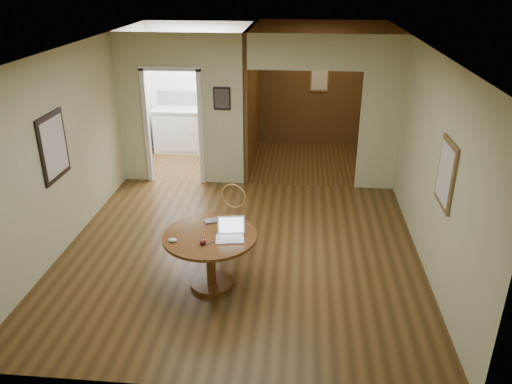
# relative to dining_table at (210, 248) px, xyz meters

# --- Properties ---
(floor) EXTENTS (5.00, 5.00, 0.00)m
(floor) POSITION_rel_dining_table_xyz_m (0.26, 0.79, -0.53)
(floor) COLOR #3F2A12
(floor) RESTS_ON ground
(room_shell) EXTENTS (5.20, 7.50, 5.00)m
(room_shell) POSITION_rel_dining_table_xyz_m (-0.21, 3.89, 0.75)
(room_shell) COLOR silver
(room_shell) RESTS_ON ground
(dining_table) EXTENTS (1.15, 1.15, 0.72)m
(dining_table) POSITION_rel_dining_table_xyz_m (0.00, 0.00, 0.00)
(dining_table) COLOR brown
(dining_table) RESTS_ON ground
(chair) EXTENTS (0.49, 0.49, 0.96)m
(chair) POSITION_rel_dining_table_xyz_m (0.13, 0.94, -0.00)
(chair) COLOR #9F7138
(chair) RESTS_ON ground
(open_laptop) EXTENTS (0.36, 0.33, 0.23)m
(open_laptop) POSITION_rel_dining_table_xyz_m (0.26, -0.03, 0.25)
(open_laptop) COLOR white
(open_laptop) RESTS_ON dining_table
(closed_laptop) EXTENTS (0.35, 0.30, 0.02)m
(closed_laptop) POSITION_rel_dining_table_xyz_m (0.03, 0.32, 0.20)
(closed_laptop) COLOR #ABAAAF
(closed_laptop) RESTS_ON dining_table
(mouse) EXTENTS (0.11, 0.07, 0.05)m
(mouse) POSITION_rel_dining_table_xyz_m (-0.40, -0.21, 0.21)
(mouse) COLOR white
(mouse) RESTS_ON dining_table
(wine_glass) EXTENTS (0.08, 0.08, 0.09)m
(wine_glass) POSITION_rel_dining_table_xyz_m (-0.04, -0.24, 0.23)
(wine_glass) COLOR white
(wine_glass) RESTS_ON dining_table
(pen) EXTENTS (0.11, 0.10, 0.01)m
(pen) POSITION_rel_dining_table_xyz_m (0.04, -0.21, 0.19)
(pen) COLOR navy
(pen) RESTS_ON dining_table
(kitchen_cabinet) EXTENTS (2.06, 0.60, 0.94)m
(kitchen_cabinet) POSITION_rel_dining_table_xyz_m (-1.09, 4.99, -0.06)
(kitchen_cabinet) COLOR white
(kitchen_cabinet) RESTS_ON ground
(grocery_bag) EXTENTS (0.35, 0.32, 0.30)m
(grocery_bag) POSITION_rel_dining_table_xyz_m (-0.34, 4.99, 0.56)
(grocery_bag) COLOR beige
(grocery_bag) RESTS_ON kitchen_cabinet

